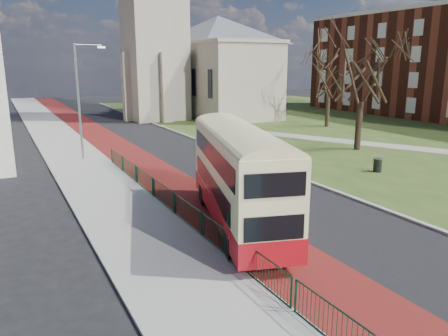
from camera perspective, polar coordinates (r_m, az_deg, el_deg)
ground at (r=18.23m, az=6.93°, el=-8.51°), size 160.00×160.00×0.00m
road_carriageway at (r=36.30m, az=-9.11°, el=2.59°), size 9.00×120.00×0.01m
bus_lane at (r=35.57m, az=-13.24°, el=2.18°), size 3.40×120.00×0.01m
pavement_west at (r=34.84m, az=-19.29°, el=1.63°), size 4.00×120.00×0.12m
kerb_west at (r=35.17m, az=-16.08°, el=1.97°), size 0.25×120.00×0.13m
kerb_east at (r=39.76m, az=-3.74°, el=3.78°), size 0.25×80.00×0.13m
grass_green at (r=51.04m, az=17.23°, el=5.33°), size 40.00×80.00×0.04m
footpath at (r=38.68m, az=23.29°, el=2.40°), size 18.84×32.82×0.03m
pedestrian_railing at (r=20.09m, az=-6.57°, el=-4.70°), size 0.07×24.00×1.12m
gothic_church at (r=56.78m, az=-4.58°, el=19.94°), size 16.38×18.00×40.00m
streetlamp at (r=32.38m, az=-18.23°, el=8.97°), size 2.13×0.18×8.00m
bus at (r=18.17m, az=1.91°, el=-0.63°), size 5.01×10.16×4.15m
winter_tree_near at (r=36.08m, az=17.72°, el=12.91°), size 6.99×6.99×9.75m
winter_tree_far at (r=48.60m, az=13.62°, el=11.89°), size 6.30×6.30×8.16m
litter_bin at (r=29.44m, az=19.43°, el=0.39°), size 0.73×0.73×0.90m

